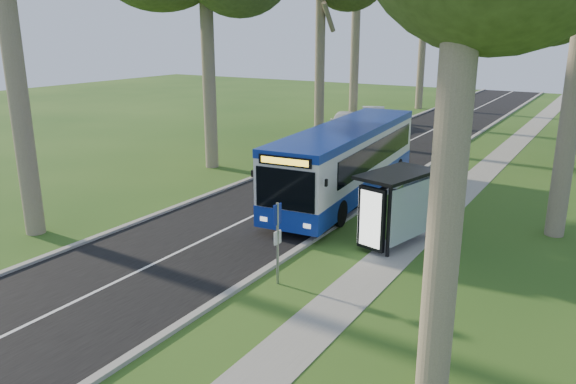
# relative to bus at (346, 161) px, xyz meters

# --- Properties ---
(ground) EXTENTS (120.00, 120.00, 0.00)m
(ground) POSITION_rel_bus_xyz_m (1.39, -6.38, -1.72)
(ground) COLOR #254D18
(ground) RESTS_ON ground
(road) EXTENTS (7.00, 100.00, 0.02)m
(road) POSITION_rel_bus_xyz_m (-2.11, 3.62, -1.71)
(road) COLOR black
(road) RESTS_ON ground
(kerb_east) EXTENTS (0.25, 100.00, 0.12)m
(kerb_east) POSITION_rel_bus_xyz_m (1.39, 3.62, -1.66)
(kerb_east) COLOR #9E9B93
(kerb_east) RESTS_ON ground
(kerb_west) EXTENTS (0.25, 100.00, 0.12)m
(kerb_west) POSITION_rel_bus_xyz_m (-5.61, 3.62, -1.66)
(kerb_west) COLOR #9E9B93
(kerb_west) RESTS_ON ground
(centre_line) EXTENTS (0.12, 100.00, 0.00)m
(centre_line) POSITION_rel_bus_xyz_m (-2.11, 3.62, -1.70)
(centre_line) COLOR white
(centre_line) RESTS_ON road
(footpath) EXTENTS (1.50, 100.00, 0.02)m
(footpath) POSITION_rel_bus_xyz_m (4.39, 3.62, -1.71)
(footpath) COLOR gray
(footpath) RESTS_ON ground
(bus) EXTENTS (3.65, 12.71, 3.32)m
(bus) POSITION_rel_bus_xyz_m (0.00, 0.00, 0.00)
(bus) COLOR white
(bus) RESTS_ON ground
(bus_stop_sign) EXTENTS (0.09, 0.36, 2.59)m
(bus_stop_sign) POSITION_rel_bus_xyz_m (2.19, -9.40, -0.11)
(bus_stop_sign) COLOR gray
(bus_stop_sign) RESTS_ON ground
(bus_shelter) EXTENTS (2.33, 3.38, 2.65)m
(bus_shelter) POSITION_rel_bus_xyz_m (4.12, -4.72, 0.14)
(bus_shelter) COLOR black
(bus_shelter) RESTS_ON ground
(litter_bin) EXTENTS (0.53, 0.53, 0.93)m
(litter_bin) POSITION_rel_bus_xyz_m (2.65, -0.79, -1.25)
(litter_bin) COLOR black
(litter_bin) RESTS_ON ground
(car_white) EXTENTS (3.12, 4.97, 1.58)m
(car_white) POSITION_rel_bus_xyz_m (-7.66, 15.73, -0.93)
(car_white) COLOR white
(car_white) RESTS_ON ground
(car_silver) EXTENTS (3.54, 5.18, 1.62)m
(car_silver) POSITION_rel_bus_xyz_m (-6.49, 18.63, -0.91)
(car_silver) COLOR #B2B6BB
(car_silver) RESTS_ON ground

